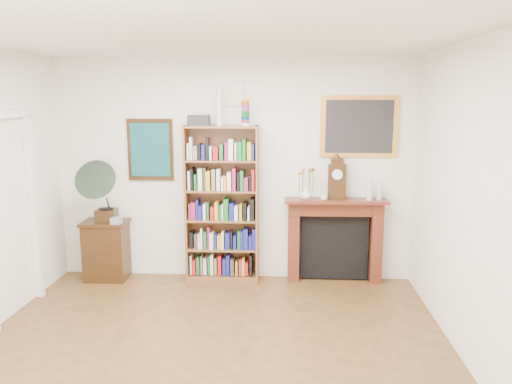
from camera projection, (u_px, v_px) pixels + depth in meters
room at (198, 215)px, 3.84m from camera, size 4.51×5.01×2.81m
door_casing at (9, 199)px, 5.18m from camera, size 0.08×1.02×2.17m
teal_poster at (150, 150)px, 6.30m from camera, size 0.58×0.04×0.78m
small_picture at (233, 93)px, 6.10m from camera, size 0.26×0.04×0.30m
gilt_painting at (359, 127)px, 6.08m from camera, size 0.95×0.04×0.75m
bookshelf at (222, 196)px, 6.18m from camera, size 0.91×0.34×2.26m
side_cabinet at (107, 250)px, 6.36m from camera, size 0.57×0.42×0.76m
fireplace at (335, 233)px, 6.27m from camera, size 1.27×0.33×1.07m
gramophone at (101, 188)px, 6.09m from camera, size 0.53×0.64×0.80m
cd_stack at (116, 221)px, 6.15m from camera, size 0.13×0.13×0.08m
mantel_clock at (337, 180)px, 6.13m from camera, size 0.22×0.13×0.50m
flower_vase at (306, 193)px, 6.12m from camera, size 0.18×0.18×0.15m
teacup at (324, 197)px, 6.07m from camera, size 0.11×0.11×0.07m
bottle_left at (370, 190)px, 6.06m from camera, size 0.07×0.07×0.24m
bottle_right at (379, 192)px, 6.08m from camera, size 0.06×0.06×0.20m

